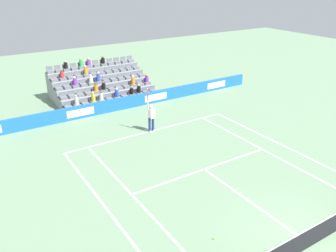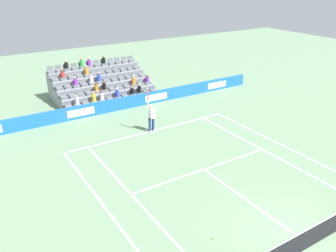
# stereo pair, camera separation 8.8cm
# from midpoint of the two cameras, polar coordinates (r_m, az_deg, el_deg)

# --- Properties ---
(ground_plane) EXTENTS (80.00, 80.00, 0.00)m
(ground_plane) POSITION_cam_midpoint_polar(r_m,az_deg,el_deg) (14.52, 22.36, -17.59)
(ground_plane) COLOR gray
(line_baseline) EXTENTS (10.97, 0.10, 0.01)m
(line_baseline) POSITION_cam_midpoint_polar(r_m,az_deg,el_deg) (22.04, -2.73, -0.85)
(line_baseline) COLOR white
(line_baseline) RESTS_ON ground
(line_service) EXTENTS (8.23, 0.10, 0.01)m
(line_service) POSITION_cam_midpoint_polar(r_m,az_deg,el_deg) (17.99, 6.00, -7.02)
(line_service) COLOR white
(line_service) RESTS_ON ground
(line_centre_service) EXTENTS (0.10, 6.40, 0.01)m
(line_centre_service) POSITION_cam_midpoint_polar(r_m,az_deg,el_deg) (16.03, 13.14, -11.85)
(line_centre_service) COLOR white
(line_centre_service) RESTS_ON ground
(line_singles_sideline_left) EXTENTS (0.10, 11.89, 0.01)m
(line_singles_sideline_left) POSITION_cam_midpoint_polar(r_m,az_deg,el_deg) (15.80, -5.12, -11.81)
(line_singles_sideline_left) COLOR white
(line_singles_sideline_left) RESTS_ON ground
(line_singles_sideline_right) EXTENTS (0.10, 11.89, 0.01)m
(line_singles_sideline_right) POSITION_cam_midpoint_polar(r_m,az_deg,el_deg) (20.25, 16.08, -4.17)
(line_singles_sideline_right) COLOR white
(line_singles_sideline_right) RESTS_ON ground
(line_doubles_sideline_left) EXTENTS (0.10, 11.89, 0.01)m
(line_doubles_sideline_left) POSITION_cam_midpoint_polar(r_m,az_deg,el_deg) (15.37, -9.78, -13.27)
(line_doubles_sideline_left) COLOR white
(line_doubles_sideline_left) RESTS_ON ground
(line_doubles_sideline_right) EXTENTS (0.10, 11.89, 0.01)m
(line_doubles_sideline_right) POSITION_cam_midpoint_polar(r_m,az_deg,el_deg) (21.21, 18.60, -3.19)
(line_doubles_sideline_right) COLOR white
(line_doubles_sideline_right) RESTS_ON ground
(line_centre_mark) EXTENTS (0.10, 0.20, 0.01)m
(line_centre_mark) POSITION_cam_midpoint_polar(r_m,az_deg,el_deg) (21.96, -2.60, -0.94)
(line_centre_mark) COLOR white
(line_centre_mark) RESTS_ON ground
(sponsor_barrier) EXTENTS (23.72, 0.22, 0.91)m
(sponsor_barrier) POSITION_cam_midpoint_polar(r_m,az_deg,el_deg) (25.56, -7.68, 3.59)
(sponsor_barrier) COLOR #1E66AD
(sponsor_barrier) RESTS_ON ground
(tennis_net) EXTENTS (11.97, 0.10, 1.07)m
(tennis_net) POSITION_cam_midpoint_polar(r_m,az_deg,el_deg) (14.21, 22.68, -16.08)
(tennis_net) COLOR #33383D
(tennis_net) RESTS_ON ground
(tennis_player) EXTENTS (0.53, 0.36, 2.85)m
(tennis_player) POSITION_cam_midpoint_polar(r_m,az_deg,el_deg) (21.67, -2.63, 1.56)
(tennis_player) COLOR navy
(tennis_player) RESTS_ON ground
(stadium_stand) EXTENTS (7.44, 4.75, 3.00)m
(stadium_stand) POSITION_cam_midpoint_polar(r_m,az_deg,el_deg) (28.56, -10.77, 6.34)
(stadium_stand) COLOR gray
(stadium_stand) RESTS_ON ground
(loose_tennis_ball) EXTENTS (0.07, 0.07, 0.07)m
(loose_tennis_ball) POSITION_cam_midpoint_polar(r_m,az_deg,el_deg) (13.87, 7.53, -17.70)
(loose_tennis_ball) COLOR #D1E533
(loose_tennis_ball) RESTS_ON ground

